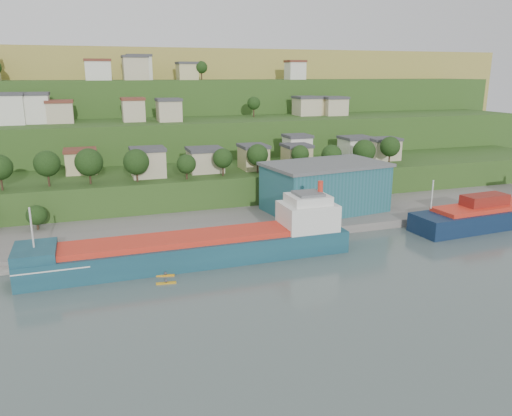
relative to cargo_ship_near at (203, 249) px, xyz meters
name	(u,v)px	position (x,y,z in m)	size (l,w,h in m)	color
ground	(224,274)	(2.27, -8.15, -2.71)	(500.00, 500.00, 0.00)	#4C5D59
quay	(271,224)	(22.27, 19.85, -2.71)	(220.00, 26.00, 4.00)	slate
hillside	(136,151)	(2.26, 160.55, -2.64)	(360.00, 210.00, 96.00)	#284719
cargo_ship_near	(203,249)	(0.00, 0.00, 0.00)	(66.12, 10.73, 16.99)	#123646
warehouse	(325,187)	(38.06, 21.54, 5.72)	(33.29, 23.03, 12.80)	#1F585E
kayak_orange	(165,275)	(-8.57, -5.36, -2.46)	(3.49, 1.43, 0.86)	orange
kayak_yellow	(166,282)	(-9.00, -9.01, -2.44)	(3.70, 1.07, 0.91)	#C38C17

